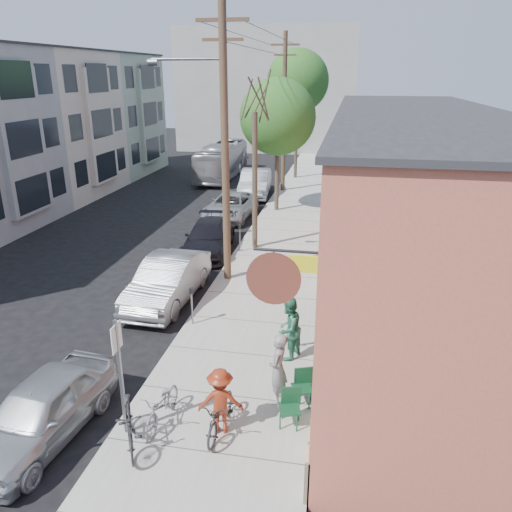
% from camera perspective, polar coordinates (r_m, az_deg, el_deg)
% --- Properties ---
extents(ground, '(120.00, 120.00, 0.00)m').
position_cam_1_polar(ground, '(15.96, -16.68, -9.62)').
color(ground, black).
extents(sidewalk, '(4.50, 58.00, 0.15)m').
position_cam_1_polar(sidewalk, '(24.53, 3.97, 2.03)').
color(sidewalk, '#AAA99E').
rests_on(sidewalk, ground).
extents(cafe_building, '(6.60, 20.20, 6.61)m').
position_cam_1_polar(cafe_building, '(17.83, 17.16, 4.99)').
color(cafe_building, '#BB5D45').
rests_on(cafe_building, ground).
extents(apartment_row, '(6.30, 32.00, 9.00)m').
position_cam_1_polar(apartment_row, '(32.34, -25.47, 12.63)').
color(apartment_row, '#9AAA90').
rests_on(apartment_row, ground).
extents(end_cap_building, '(18.00, 8.00, 12.00)m').
position_cam_1_polar(end_cap_building, '(54.91, 1.43, 18.44)').
color(end_cap_building, '#969691').
rests_on(end_cap_building, ground).
extents(sign_post, '(0.07, 0.45, 2.80)m').
position_cam_1_polar(sign_post, '(11.23, -15.30, -12.16)').
color(sign_post, slate).
rests_on(sign_post, sidewalk).
extents(parking_meter_near, '(0.14, 0.14, 1.24)m').
position_cam_1_polar(parking_meter_near, '(15.90, -7.37, -5.01)').
color(parking_meter_near, slate).
rests_on(parking_meter_near, sidewalk).
extents(parking_meter_far, '(0.14, 0.14, 1.24)m').
position_cam_1_polar(parking_meter_far, '(22.23, -1.88, 2.59)').
color(parking_meter_far, slate).
rests_on(parking_meter_far, sidewalk).
extents(utility_pole_near, '(3.57, 0.28, 10.00)m').
position_cam_1_polar(utility_pole_near, '(18.26, -3.77, 12.93)').
color(utility_pole_near, '#503A28').
rests_on(utility_pole_near, sidewalk).
extents(utility_pole_far, '(1.80, 0.28, 10.00)m').
position_cam_1_polar(utility_pole_far, '(33.80, 3.23, 16.18)').
color(utility_pole_far, '#503A28').
rests_on(utility_pole_far, sidewalk).
extents(tree_bare, '(0.24, 0.24, 6.01)m').
position_cam_1_polar(tree_bare, '(22.25, -0.14, 8.41)').
color(tree_bare, '#44392C').
rests_on(tree_bare, sidewalk).
extents(tree_leafy_mid, '(4.21, 4.21, 7.38)m').
position_cam_1_polar(tree_leafy_mid, '(28.55, 2.50, 15.59)').
color(tree_leafy_mid, '#44392C').
rests_on(tree_leafy_mid, sidewalk).
extents(tree_leafy_far, '(4.47, 4.47, 9.23)m').
position_cam_1_polar(tree_leafy_far, '(38.17, 4.80, 19.29)').
color(tree_leafy_far, '#44392C').
rests_on(tree_leafy_far, sidewalk).
extents(patio_chair_a, '(0.64, 0.64, 0.88)m').
position_cam_1_polar(patio_chair_a, '(12.45, 5.32, -14.79)').
color(patio_chair_a, '#124024').
rests_on(patio_chair_a, sidewalk).
extents(patio_chair_b, '(0.62, 0.62, 0.88)m').
position_cam_1_polar(patio_chair_b, '(11.78, 3.87, -17.03)').
color(patio_chair_b, '#124024').
rests_on(patio_chair_b, sidewalk).
extents(patron_grey, '(0.50, 0.70, 1.81)m').
position_cam_1_polar(patron_grey, '(12.25, 2.54, -12.73)').
color(patron_grey, gray).
rests_on(patron_grey, sidewalk).
extents(patron_green, '(0.99, 1.09, 1.83)m').
position_cam_1_polar(patron_green, '(13.96, 3.73, -8.28)').
color(patron_green, '#2E7353').
rests_on(patron_green, sidewalk).
extents(cyclist, '(1.11, 0.77, 1.57)m').
position_cam_1_polar(cyclist, '(11.44, -4.09, -16.20)').
color(cyclist, maroon).
rests_on(cyclist, sidewalk).
extents(cyclist_bike, '(0.69, 1.79, 0.93)m').
position_cam_1_polar(cyclist_bike, '(11.63, -4.05, -17.47)').
color(cyclist_bike, black).
rests_on(cyclist_bike, sidewalk).
extents(parked_bike_a, '(1.24, 1.82, 1.07)m').
position_cam_1_polar(parked_bike_a, '(11.49, -14.24, -18.24)').
color(parked_bike_a, black).
rests_on(parked_bike_a, sidewalk).
extents(parked_bike_b, '(0.70, 1.71, 0.88)m').
position_cam_1_polar(parked_bike_b, '(12.05, -10.65, -16.43)').
color(parked_bike_b, slate).
rests_on(parked_bike_b, sidewalk).
extents(car_0, '(2.09, 4.31, 1.42)m').
position_cam_1_polar(car_0, '(12.45, -23.36, -15.92)').
color(car_0, '#AEB4B6').
rests_on(car_0, ground).
extents(car_1, '(1.87, 4.91, 1.60)m').
position_cam_1_polar(car_1, '(17.93, -10.08, -2.79)').
color(car_1, '#979C9E').
rests_on(car_1, ground).
extents(car_2, '(2.44, 4.98, 1.39)m').
position_cam_1_polar(car_2, '(22.70, -5.43, 2.12)').
color(car_2, black).
rests_on(car_2, ground).
extents(car_3, '(2.55, 5.04, 1.37)m').
position_cam_1_polar(car_3, '(28.12, -2.92, 5.72)').
color(car_3, '#ACB0B4').
rests_on(car_3, ground).
extents(car_4, '(2.30, 5.35, 1.71)m').
position_cam_1_polar(car_4, '(33.30, -0.09, 8.34)').
color(car_4, '#999CA0').
rests_on(car_4, ground).
extents(bus, '(2.27, 9.29, 2.58)m').
position_cam_1_polar(bus, '(39.44, -3.93, 10.81)').
color(bus, silver).
rests_on(bus, ground).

